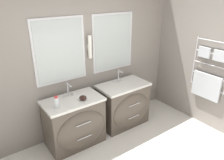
{
  "coord_description": "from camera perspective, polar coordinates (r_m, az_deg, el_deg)",
  "views": [
    {
      "loc": [
        -1.52,
        -1.32,
        2.37
      ],
      "look_at": [
        0.32,
        1.22,
        1.05
      ],
      "focal_mm": 35.0,
      "sensor_mm": 36.0,
      "label": 1
    }
  ],
  "objects": [
    {
      "name": "wall_right",
      "position": [
        4.22,
        22.42,
        6.24
      ],
      "size": [
        0.13,
        3.62,
        2.6
      ],
      "color": "gray",
      "rests_on": "ground_plane"
    },
    {
      "name": "faucet_right",
      "position": [
        3.93,
        1.83,
        1.0
      ],
      "size": [
        0.17,
        0.14,
        0.23
      ],
      "color": "silver",
      "rests_on": "vanity_right"
    },
    {
      "name": "toiletry_bottle",
      "position": [
        3.2,
        -14.28,
        -5.67
      ],
      "size": [
        0.07,
        0.07,
        0.18
      ],
      "color": "silver",
      "rests_on": "vanity_left"
    },
    {
      "name": "vanity_left",
      "position": [
        3.58,
        -9.6,
        -10.81
      ],
      "size": [
        0.91,
        0.6,
        0.8
      ],
      "color": "#4C4238",
      "rests_on": "ground_plane"
    },
    {
      "name": "amenity_bowl",
      "position": [
        3.36,
        -7.61,
        -4.62
      ],
      "size": [
        0.11,
        0.11,
        0.07
      ],
      "color": "black",
      "rests_on": "vanity_left"
    },
    {
      "name": "vanity_right",
      "position": [
        4.03,
        3.13,
        -6.35
      ],
      "size": [
        0.91,
        0.6,
        0.8
      ],
      "color": "#4C4238",
      "rests_on": "ground_plane"
    },
    {
      "name": "wall_back",
      "position": [
        3.62,
        -9.28,
        5.38
      ],
      "size": [
        5.51,
        0.14,
        2.6
      ],
      "color": "gray",
      "rests_on": "ground_plane"
    },
    {
      "name": "faucet_left",
      "position": [
        3.46,
        -11.33,
        -2.59
      ],
      "size": [
        0.17,
        0.14,
        0.23
      ],
      "color": "silver",
      "rests_on": "vanity_left"
    }
  ]
}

